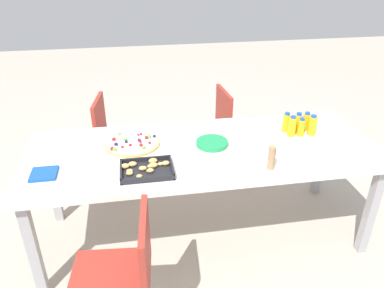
# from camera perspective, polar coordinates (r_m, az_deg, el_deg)

# --- Properties ---
(ground_plane) EXTENTS (12.00, 12.00, 0.00)m
(ground_plane) POSITION_cam_1_polar(r_m,az_deg,el_deg) (2.90, 1.52, -13.51)
(ground_plane) COLOR #B2A899
(party_table) EXTENTS (2.33, 0.88, 0.74)m
(party_table) POSITION_cam_1_polar(r_m,az_deg,el_deg) (2.50, 1.72, -1.83)
(party_table) COLOR silver
(party_table) RESTS_ON ground_plane
(chair_near_left) EXTENTS (0.43, 0.43, 0.83)m
(chair_near_left) POSITION_cam_1_polar(r_m,az_deg,el_deg) (3.38, 6.66, 3.02)
(chair_near_left) COLOR maroon
(chair_near_left) RESTS_ON ground_plane
(chair_near_right) EXTENTS (0.45, 0.45, 0.83)m
(chair_near_right) POSITION_cam_1_polar(r_m,az_deg,el_deg) (3.22, -11.72, 1.28)
(chair_near_right) COLOR maroon
(chair_near_right) RESTS_ON ground_plane
(chair_far_right) EXTENTS (0.44, 0.44, 0.83)m
(chair_far_right) POSITION_cam_1_polar(r_m,az_deg,el_deg) (1.98, -10.49, -18.78)
(chair_far_right) COLOR maroon
(chair_far_right) RESTS_ON ground_plane
(juice_bottle_0) EXTENTS (0.05, 0.05, 0.13)m
(juice_bottle_0) POSITION_cam_1_polar(r_m,az_deg,el_deg) (2.82, 17.14, 3.32)
(juice_bottle_0) COLOR #FAAB14
(juice_bottle_0) RESTS_ON party_table
(juice_bottle_1) EXTENTS (0.06, 0.06, 0.14)m
(juice_bottle_1) POSITION_cam_1_polar(r_m,az_deg,el_deg) (2.78, 15.95, 3.19)
(juice_bottle_1) COLOR #FAAD14
(juice_bottle_1) RESTS_ON party_table
(juice_bottle_2) EXTENTS (0.05, 0.05, 0.14)m
(juice_bottle_2) POSITION_cam_1_polar(r_m,az_deg,el_deg) (2.75, 14.26, 3.22)
(juice_bottle_2) COLOR #FAAE14
(juice_bottle_2) RESTS_ON party_table
(juice_bottle_3) EXTENTS (0.06, 0.06, 0.15)m
(juice_bottle_3) POSITION_cam_1_polar(r_m,az_deg,el_deg) (2.75, 17.98, 2.75)
(juice_bottle_3) COLOR #FAAD14
(juice_bottle_3) RESTS_ON party_table
(juice_bottle_4) EXTENTS (0.05, 0.05, 0.13)m
(juice_bottle_4) POSITION_cam_1_polar(r_m,az_deg,el_deg) (2.72, 16.39, 2.48)
(juice_bottle_4) COLOR #F9AB14
(juice_bottle_4) RESTS_ON party_table
(juice_bottle_5) EXTENTS (0.06, 0.06, 0.15)m
(juice_bottle_5) POSITION_cam_1_polar(r_m,az_deg,el_deg) (2.69, 15.09, 2.62)
(juice_bottle_5) COLOR #F9AE14
(juice_bottle_5) RESTS_ON party_table
(fruit_pizza) EXTENTS (0.37, 0.37, 0.05)m
(fruit_pizza) POSITION_cam_1_polar(r_m,az_deg,el_deg) (2.53, -9.15, 0.15)
(fruit_pizza) COLOR tan
(fruit_pizza) RESTS_ON party_table
(snack_tray) EXTENTS (0.31, 0.24, 0.04)m
(snack_tray) POSITION_cam_1_polar(r_m,az_deg,el_deg) (2.23, -7.07, -3.83)
(snack_tray) COLOR black
(snack_tray) RESTS_ON party_table
(plate_stack) EXTENTS (0.22, 0.22, 0.03)m
(plate_stack) POSITION_cam_1_polar(r_m,az_deg,el_deg) (2.50, 3.10, 0.15)
(plate_stack) COLOR #1E8C4C
(plate_stack) RESTS_ON party_table
(napkin_stack) EXTENTS (0.15, 0.15, 0.02)m
(napkin_stack) POSITION_cam_1_polar(r_m,az_deg,el_deg) (2.35, -21.77, -4.28)
(napkin_stack) COLOR #194CA5
(napkin_stack) RESTS_ON party_table
(cardboard_tube) EXTENTS (0.04, 0.04, 0.15)m
(cardboard_tube) POSITION_cam_1_polar(r_m,az_deg,el_deg) (2.26, 12.11, -2.07)
(cardboard_tube) COLOR #9E7A56
(cardboard_tube) RESTS_ON party_table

